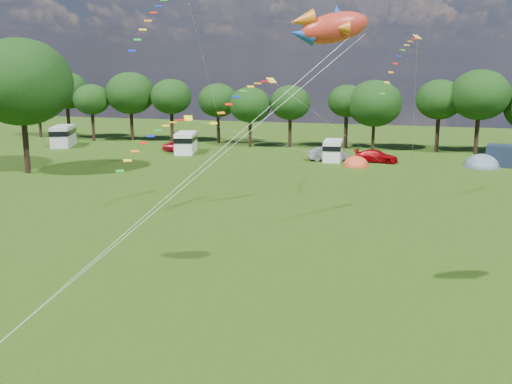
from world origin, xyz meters
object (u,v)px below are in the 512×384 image
(car_a, at_px, (179,146))
(campervan_c, at_px, (333,150))
(car_c, at_px, (376,156))
(tent_orange, at_px, (356,166))
(car_b, at_px, (328,154))
(campervan_a, at_px, (63,135))
(big_tree, at_px, (21,82))
(tent_greyblue, at_px, (481,167))
(campervan_b, at_px, (186,142))
(fish_kite, at_px, (328,27))

(car_a, relative_size, campervan_c, 0.88)
(car_c, bearing_deg, campervan_c, 94.85)
(campervan_c, xyz_separation_m, tent_orange, (3.08, -3.49, -1.21))
(car_b, distance_m, campervan_a, 36.65)
(big_tree, relative_size, car_a, 3.12)
(car_b, relative_size, tent_greyblue, 1.05)
(campervan_c, relative_size, tent_orange, 1.55)
(campervan_b, bearing_deg, car_c, -107.03)
(campervan_c, xyz_separation_m, tent_greyblue, (16.04, -0.22, -1.21))
(campervan_b, distance_m, campervan_c, 18.56)
(campervan_c, relative_size, fish_kite, 1.49)
(big_tree, height_order, campervan_b, big_tree)
(big_tree, distance_m, car_a, 21.79)
(car_c, xyz_separation_m, campervan_a, (-42.02, 1.82, 0.79))
(car_a, relative_size, car_c, 0.92)
(car_b, height_order, campervan_a, campervan_a)
(big_tree, bearing_deg, tent_greyblue, 20.81)
(car_b, bearing_deg, campervan_b, 64.11)
(car_a, bearing_deg, campervan_a, 91.58)
(campervan_a, distance_m, tent_greyblue, 53.18)
(car_b, bearing_deg, big_tree, 98.27)
(campervan_a, distance_m, campervan_c, 37.12)
(campervan_a, bearing_deg, fish_kite, -158.11)
(car_b, distance_m, tent_greyblue, 16.55)
(fish_kite, bearing_deg, tent_orange, 71.50)
(tent_orange, bearing_deg, campervan_c, 131.42)
(car_c, xyz_separation_m, tent_orange, (-1.86, -3.42, -0.67))
(car_c, bearing_deg, big_tree, 122.82)
(car_c, relative_size, campervan_b, 0.82)
(car_a, relative_size, campervan_a, 0.70)
(car_b, distance_m, campervan_c, 0.76)
(big_tree, height_order, campervan_a, big_tree)
(campervan_a, relative_size, fish_kite, 1.89)
(car_a, height_order, campervan_b, campervan_b)
(big_tree, xyz_separation_m, fish_kite, (34.50, -25.49, 2.76))
(tent_greyblue, bearing_deg, car_a, 177.51)
(tent_greyblue, distance_m, fish_kite, 44.94)
(campervan_a, distance_m, tent_orange, 40.53)
(big_tree, height_order, tent_greyblue, big_tree)
(tent_orange, bearing_deg, campervan_a, 172.56)
(car_a, relative_size, tent_greyblue, 1.04)
(campervan_b, xyz_separation_m, tent_orange, (21.63, -4.12, -1.35))
(car_c, height_order, fish_kite, fish_kite)
(car_c, height_order, tent_orange, car_c)
(car_a, distance_m, fish_kite, 52.26)
(big_tree, height_order, car_b, big_tree)
(tent_orange, height_order, fish_kite, fish_kite)
(big_tree, relative_size, tent_greyblue, 3.24)
(campervan_a, height_order, tent_greyblue, campervan_a)
(car_b, distance_m, fish_kite, 44.10)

